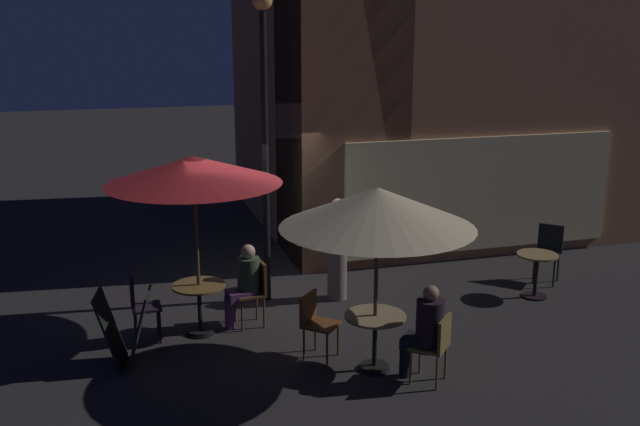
# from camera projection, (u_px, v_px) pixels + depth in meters

# --- Properties ---
(ground_plane) EXTENTS (60.00, 60.00, 0.00)m
(ground_plane) POSITION_uv_depth(u_px,v_px,m) (266.00, 306.00, 11.19)
(ground_plane) COLOR #272424
(street_lamp_near_corner) EXTENTS (0.29, 0.29, 4.73)m
(street_lamp_near_corner) POSITION_uv_depth(u_px,v_px,m) (264.00, 105.00, 10.71)
(street_lamp_near_corner) COLOR black
(street_lamp_near_corner) RESTS_ON ground
(menu_sandwich_board) EXTENTS (0.75, 0.66, 0.98)m
(menu_sandwich_board) POSITION_uv_depth(u_px,v_px,m) (125.00, 329.00, 9.11)
(menu_sandwich_board) COLOR black
(menu_sandwich_board) RESTS_ON ground
(cafe_table_0) EXTENTS (0.74, 0.74, 0.73)m
(cafe_table_0) POSITION_uv_depth(u_px,v_px,m) (199.00, 298.00, 10.06)
(cafe_table_0) COLOR black
(cafe_table_0) RESTS_ON ground
(cafe_table_1) EXTENTS (0.77, 0.77, 0.74)m
(cafe_table_1) POSITION_uv_depth(u_px,v_px,m) (375.00, 329.00, 8.99)
(cafe_table_1) COLOR black
(cafe_table_1) RESTS_ON ground
(cafe_table_2) EXTENTS (0.64, 0.64, 0.72)m
(cafe_table_2) POSITION_uv_depth(u_px,v_px,m) (536.00, 268.00, 11.46)
(cafe_table_2) COLOR black
(cafe_table_2) RESTS_ON ground
(patio_umbrella_0) EXTENTS (2.38, 2.38, 2.55)m
(patio_umbrella_0) POSITION_uv_depth(u_px,v_px,m) (194.00, 171.00, 9.60)
(patio_umbrella_0) COLOR black
(patio_umbrella_0) RESTS_ON ground
(patio_umbrella_1) EXTENTS (2.38, 2.38, 2.36)m
(patio_umbrella_1) POSITION_uv_depth(u_px,v_px,m) (377.00, 208.00, 8.60)
(patio_umbrella_1) COLOR black
(patio_umbrella_1) RESTS_ON ground
(cafe_chair_0) EXTENTS (0.41, 0.41, 0.99)m
(cafe_chair_0) POSITION_uv_depth(u_px,v_px,m) (139.00, 301.00, 9.79)
(cafe_chair_0) COLOR black
(cafe_chair_0) RESTS_ON ground
(cafe_chair_1) EXTENTS (0.46, 0.46, 0.96)m
(cafe_chair_1) POSITION_uv_depth(u_px,v_px,m) (255.00, 287.00, 10.36)
(cafe_chair_1) COLOR brown
(cafe_chair_1) RESTS_ON ground
(cafe_chair_2) EXTENTS (0.58, 0.58, 0.87)m
(cafe_chair_2) POSITION_uv_depth(u_px,v_px,m) (436.00, 342.00, 8.64)
(cafe_chair_2) COLOR brown
(cafe_chair_2) RESTS_ON ground
(cafe_chair_3) EXTENTS (0.59, 0.59, 0.86)m
(cafe_chair_3) POSITION_uv_depth(u_px,v_px,m) (315.00, 319.00, 9.35)
(cafe_chair_3) COLOR #5A3417
(cafe_chair_3) RESTS_ON ground
(cafe_chair_4) EXTENTS (0.59, 0.59, 0.98)m
(cafe_chair_4) POSITION_uv_depth(u_px,v_px,m) (549.00, 248.00, 12.17)
(cafe_chair_4) COLOR black
(cafe_chair_4) RESTS_ON ground
(patron_seated_0) EXTENTS (0.53, 0.37, 1.23)m
(patron_seated_0) POSITION_uv_depth(u_px,v_px,m) (245.00, 281.00, 10.28)
(patron_seated_0) COLOR #65356C
(patron_seated_0) RESTS_ON ground
(patron_seated_1) EXTENTS (0.52, 0.51, 1.25)m
(patron_seated_1) POSITION_uv_depth(u_px,v_px,m) (425.00, 327.00, 8.66)
(patron_seated_1) COLOR black
(patron_seated_1) RESTS_ON ground
(patron_standing_2) EXTENTS (0.36, 0.36, 1.64)m
(patron_standing_2) POSITION_uv_depth(u_px,v_px,m) (337.00, 249.00, 11.32)
(patron_standing_2) COLOR #786560
(patron_standing_2) RESTS_ON ground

